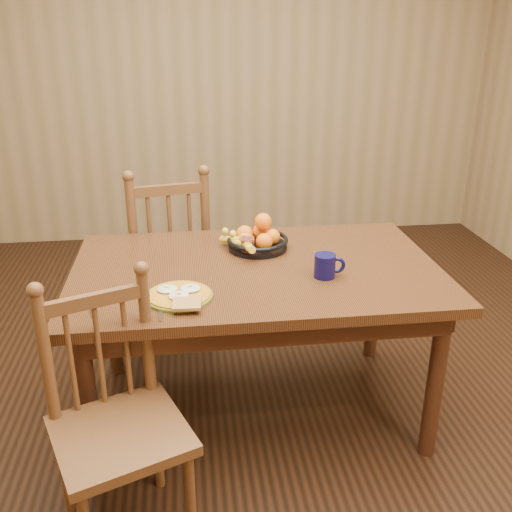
{
  "coord_description": "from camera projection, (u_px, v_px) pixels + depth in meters",
  "views": [
    {
      "loc": [
        -0.29,
        -2.28,
        1.74
      ],
      "look_at": [
        0.0,
        0.0,
        0.8
      ],
      "focal_mm": 40.0,
      "sensor_mm": 36.0,
      "label": 1
    }
  ],
  "objects": [
    {
      "name": "room",
      "position": [
        256.0,
        129.0,
        2.27
      ],
      "size": [
        4.52,
        5.02,
        2.72
      ],
      "color": "black",
      "rests_on": "ground"
    },
    {
      "name": "dining_table",
      "position": [
        256.0,
        284.0,
        2.53
      ],
      "size": [
        1.6,
        1.0,
        0.75
      ],
      "color": "black",
      "rests_on": "ground"
    },
    {
      "name": "chair_far",
      "position": [
        167.0,
        259.0,
        3.22
      ],
      "size": [
        0.55,
        0.53,
        1.04
      ],
      "rotation": [
        0.0,
        0.0,
        3.33
      ],
      "color": "#4D2F17",
      "rests_on": "ground"
    },
    {
      "name": "chair_near",
      "position": [
        117.0,
        423.0,
        1.96
      ],
      "size": [
        0.55,
        0.54,
        0.95
      ],
      "rotation": [
        0.0,
        0.0,
        0.38
      ],
      "color": "#4D2F17",
      "rests_on": "ground"
    },
    {
      "name": "breakfast_plate",
      "position": [
        179.0,
        295.0,
        2.21
      ],
      "size": [
        0.26,
        0.29,
        0.04
      ],
      "color": "#59601E",
      "rests_on": "dining_table"
    },
    {
      "name": "fork",
      "position": [
        162.0,
        308.0,
        2.13
      ],
      "size": [
        0.03,
        0.18,
        0.0
      ],
      "rotation": [
        0.0,
        0.0,
        0.0
      ],
      "color": "silver",
      "rests_on": "dining_table"
    },
    {
      "name": "spoon",
      "position": [
        90.0,
        303.0,
        2.16
      ],
      "size": [
        0.05,
        0.16,
        0.01
      ],
      "rotation": [
        0.0,
        0.0,
        0.23
      ],
      "color": "silver",
      "rests_on": "dining_table"
    },
    {
      "name": "coffee_mug",
      "position": [
        326.0,
        265.0,
        2.38
      ],
      "size": [
        0.13,
        0.09,
        0.1
      ],
      "color": "#0B0935",
      "rests_on": "dining_table"
    },
    {
      "name": "juice_glass",
      "position": [
        247.0,
        247.0,
        2.6
      ],
      "size": [
        0.06,
        0.06,
        0.09
      ],
      "color": "silver",
      "rests_on": "dining_table"
    },
    {
      "name": "fruit_bowl",
      "position": [
        256.0,
        239.0,
        2.68
      ],
      "size": [
        0.32,
        0.32,
        0.17
      ],
      "color": "black",
      "rests_on": "dining_table"
    }
  ]
}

